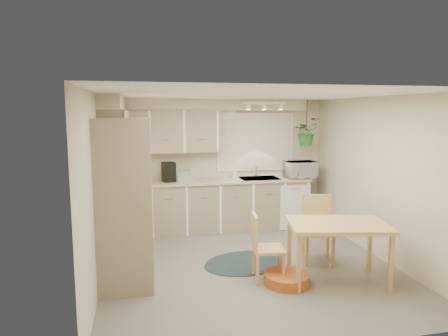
{
  "coord_description": "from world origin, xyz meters",
  "views": [
    {
      "loc": [
        -1.47,
        -5.26,
        2.17
      ],
      "look_at": [
        -0.24,
        0.55,
        1.33
      ],
      "focal_mm": 32.0,
      "sensor_mm": 36.0,
      "label": 1
    }
  ],
  "objects_px": {
    "microwave": "(300,168)",
    "braided_rug": "(245,263)",
    "chair_left": "(269,247)",
    "chair_back": "(318,230)",
    "pet_bed": "(287,279)",
    "dining_table": "(337,252)"
  },
  "relations": [
    {
      "from": "pet_bed",
      "to": "microwave",
      "type": "relative_size",
      "value": 1.04
    },
    {
      "from": "chair_left",
      "to": "chair_back",
      "type": "height_order",
      "value": "chair_back"
    },
    {
      "from": "chair_back",
      "to": "pet_bed",
      "type": "bearing_deg",
      "value": 56.21
    },
    {
      "from": "microwave",
      "to": "braided_rug",
      "type": "bearing_deg",
      "value": -136.11
    },
    {
      "from": "dining_table",
      "to": "braided_rug",
      "type": "bearing_deg",
      "value": 140.09
    },
    {
      "from": "pet_bed",
      "to": "chair_back",
      "type": "bearing_deg",
      "value": 41.71
    },
    {
      "from": "chair_back",
      "to": "microwave",
      "type": "distance_m",
      "value": 1.93
    },
    {
      "from": "chair_left",
      "to": "braided_rug",
      "type": "distance_m",
      "value": 0.76
    },
    {
      "from": "braided_rug",
      "to": "microwave",
      "type": "relative_size",
      "value": 2.23
    },
    {
      "from": "pet_bed",
      "to": "microwave",
      "type": "bearing_deg",
      "value": 64.29
    },
    {
      "from": "pet_bed",
      "to": "microwave",
      "type": "distance_m",
      "value": 2.87
    },
    {
      "from": "chair_left",
      "to": "braided_rug",
      "type": "xyz_separation_m",
      "value": [
        -0.14,
        0.61,
        -0.43
      ]
    },
    {
      "from": "chair_left",
      "to": "chair_back",
      "type": "relative_size",
      "value": 0.91
    },
    {
      "from": "pet_bed",
      "to": "chair_left",
      "type": "bearing_deg",
      "value": 134.75
    },
    {
      "from": "pet_bed",
      "to": "microwave",
      "type": "height_order",
      "value": "microwave"
    },
    {
      "from": "braided_rug",
      "to": "pet_bed",
      "type": "xyz_separation_m",
      "value": [
        0.33,
        -0.8,
        0.06
      ]
    },
    {
      "from": "dining_table",
      "to": "microwave",
      "type": "xyz_separation_m",
      "value": [
        0.5,
        2.44,
        0.74
      ]
    },
    {
      "from": "chair_left",
      "to": "pet_bed",
      "type": "bearing_deg",
      "value": 52.92
    },
    {
      "from": "braided_rug",
      "to": "pet_bed",
      "type": "bearing_deg",
      "value": -67.51
    },
    {
      "from": "dining_table",
      "to": "chair_left",
      "type": "xyz_separation_m",
      "value": [
        -0.85,
        0.22,
        0.05
      ]
    },
    {
      "from": "dining_table",
      "to": "chair_left",
      "type": "height_order",
      "value": "chair_left"
    },
    {
      "from": "braided_rug",
      "to": "pet_bed",
      "type": "height_order",
      "value": "pet_bed"
    }
  ]
}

